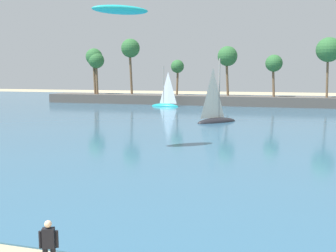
{
  "coord_description": "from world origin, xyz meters",
  "views": [
    {
      "loc": [
        4.0,
        -4.09,
        5.73
      ],
      "look_at": [
        -0.52,
        11.33,
        3.63
      ],
      "focal_mm": 42.17,
      "sensor_mm": 36.0,
      "label": 1
    }
  ],
  "objects_px": {
    "sailboat_mid_bay": "(216,116)",
    "kite_aloft_high_over_bay": "(120,10)",
    "person_rigging_by_gear": "(49,247)",
    "sailboat_near_shore": "(165,103)"
  },
  "relations": [
    {
      "from": "kite_aloft_high_over_bay",
      "to": "person_rigging_by_gear",
      "type": "bearing_deg",
      "value": 68.03
    },
    {
      "from": "sailboat_near_shore",
      "to": "sailboat_mid_bay",
      "type": "bearing_deg",
      "value": -59.07
    },
    {
      "from": "person_rigging_by_gear",
      "to": "sailboat_near_shore",
      "type": "distance_m",
      "value": 60.16
    },
    {
      "from": "person_rigging_by_gear",
      "to": "sailboat_near_shore",
      "type": "xyz_separation_m",
      "value": [
        -14.09,
        58.48,
        -0.14
      ]
    },
    {
      "from": "person_rigging_by_gear",
      "to": "sailboat_mid_bay",
      "type": "relative_size",
      "value": 0.2
    },
    {
      "from": "sailboat_near_shore",
      "to": "kite_aloft_high_over_bay",
      "type": "xyz_separation_m",
      "value": [
        8.87,
        -40.81,
        9.58
      ]
    },
    {
      "from": "person_rigging_by_gear",
      "to": "sailboat_mid_bay",
      "type": "distance_m",
      "value": 37.37
    },
    {
      "from": "person_rigging_by_gear",
      "to": "kite_aloft_high_over_bay",
      "type": "xyz_separation_m",
      "value": [
        -5.21,
        17.67,
        9.44
      ]
    },
    {
      "from": "sailboat_mid_bay",
      "to": "kite_aloft_high_over_bay",
      "type": "relative_size",
      "value": 1.96
    },
    {
      "from": "sailboat_near_shore",
      "to": "kite_aloft_high_over_bay",
      "type": "relative_size",
      "value": 1.86
    }
  ]
}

